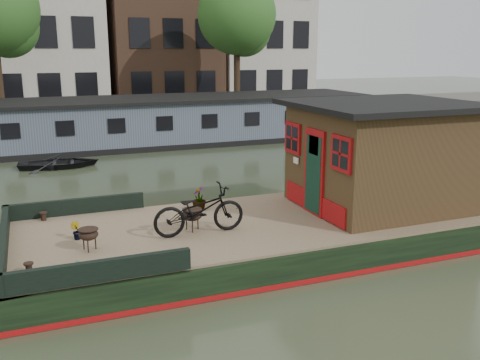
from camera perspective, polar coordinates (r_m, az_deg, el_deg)
name	(u,v)px	position (r m, az deg, el deg)	size (l,w,h in m)	color
ground	(295,243)	(12.08, 5.93, -6.75)	(120.00, 120.00, 0.00)	#2E3823
houseboat_hull	(240,240)	(11.46, 0.00, -6.37)	(14.01, 4.02, 0.60)	black
houseboat_deck	(296,217)	(11.88, 6.00, -3.92)	(11.80, 3.80, 0.05)	#847052
bow_bulwark	(53,237)	(10.57, -19.29, -5.77)	(3.00, 4.00, 0.35)	black
cabin	(382,154)	(12.71, 14.93, 2.68)	(4.00, 3.50, 2.42)	black
bicycle	(199,210)	(10.57, -4.39, -3.24)	(0.64, 1.85, 0.97)	black
potted_plant_b	(76,231)	(10.78, -17.10, -5.20)	(0.19, 0.16, 0.35)	brown
potted_plant_d	(199,198)	(12.16, -4.40, -1.97)	(0.31, 0.31, 0.56)	#945C28
potted_plant_e	(79,269)	(8.99, -16.78, -9.11)	(0.17, 0.11, 0.32)	brown
brazier_front	(89,240)	(10.14, -15.83, -6.13)	(0.39, 0.39, 0.42)	black
brazier_rear	(192,220)	(10.85, -5.12, -4.23)	(0.42, 0.42, 0.45)	black
bollard_port	(44,216)	(12.21, -20.22, -3.65)	(0.16, 0.16, 0.18)	black
bollard_stbd	(29,268)	(9.50, -21.60, -8.72)	(0.16, 0.16, 0.18)	black
dinghy	(59,159)	(20.72, -18.76, 2.10)	(2.03, 2.84, 0.59)	black
far_houseboat	(154,123)	(24.80, -9.13, 6.05)	(20.40, 4.40, 2.11)	#4F5B6A
quay	(129,118)	(31.19, -11.74, 6.52)	(60.00, 6.00, 0.90)	#47443F
tree_right	(239,19)	(31.29, -0.13, 16.81)	(4.40, 4.40, 7.40)	#332316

